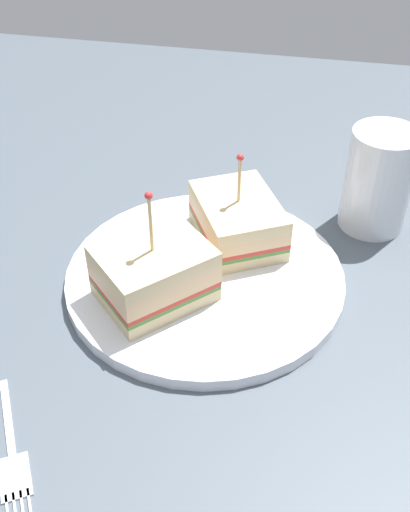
{
  "coord_description": "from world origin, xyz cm",
  "views": [
    {
      "loc": [
        -9.24,
        43.9,
        40.16
      ],
      "look_at": [
        0.0,
        0.0,
        3.26
      ],
      "focal_mm": 43.13,
      "sensor_mm": 36.0,
      "label": 1
    }
  ],
  "objects_px": {
    "plate": "(205,277)",
    "sandwich_half_front": "(238,220)",
    "drink_glass": "(377,185)",
    "sandwich_half_back": "(154,273)",
    "fork": "(13,458)"
  },
  "relations": [
    {
      "from": "sandwich_half_front",
      "to": "fork",
      "type": "bearing_deg",
      "value": 66.85
    },
    {
      "from": "fork",
      "to": "plate",
      "type": "bearing_deg",
      "value": -113.87
    },
    {
      "from": "fork",
      "to": "sandwich_half_back",
      "type": "bearing_deg",
      "value": -108.52
    },
    {
      "from": "fork",
      "to": "sandwich_half_front",
      "type": "bearing_deg",
      "value": -113.15
    },
    {
      "from": "plate",
      "to": "sandwich_half_back",
      "type": "relative_size",
      "value": 2.22
    },
    {
      "from": "plate",
      "to": "drink_glass",
      "type": "distance_m",
      "value": 0.21
    },
    {
      "from": "plate",
      "to": "fork",
      "type": "xyz_separation_m",
      "value": [
        0.1,
        0.22,
        -0.0
      ]
    },
    {
      "from": "sandwich_half_front",
      "to": "sandwich_half_back",
      "type": "relative_size",
      "value": 1.02
    },
    {
      "from": "drink_glass",
      "to": "sandwich_half_back",
      "type": "bearing_deg",
      "value": 41.74
    },
    {
      "from": "sandwich_half_back",
      "to": "fork",
      "type": "height_order",
      "value": "sandwich_half_back"
    },
    {
      "from": "plate",
      "to": "sandwich_half_front",
      "type": "xyz_separation_m",
      "value": [
        -0.02,
        -0.06,
        0.03
      ]
    },
    {
      "from": "plate",
      "to": "drink_glass",
      "type": "height_order",
      "value": "drink_glass"
    },
    {
      "from": "sandwich_half_front",
      "to": "drink_glass",
      "type": "xyz_separation_m",
      "value": [
        -0.14,
        -0.07,
        0.01
      ]
    },
    {
      "from": "sandwich_half_front",
      "to": "plate",
      "type": "bearing_deg",
      "value": 69.66
    },
    {
      "from": "plate",
      "to": "sandwich_half_front",
      "type": "height_order",
      "value": "sandwich_half_front"
    }
  ]
}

